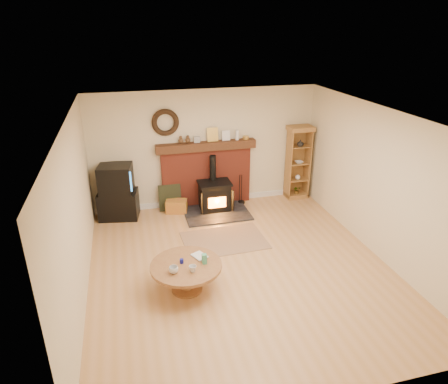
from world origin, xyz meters
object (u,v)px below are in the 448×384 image
object	(u,v)px
coffee_table	(186,269)
wood_stove	(215,197)
tv_unit	(117,193)
curio_cabinet	(298,162)

from	to	relation	value
coffee_table	wood_stove	bearing A→B (deg)	68.05
wood_stove	coffee_table	size ratio (longest dim) A/B	1.27
tv_unit	coffee_table	distance (m)	3.04
tv_unit	curio_cabinet	world-z (taller)	curio_cabinet
coffee_table	curio_cabinet	bearing A→B (deg)	43.41
tv_unit	curio_cabinet	bearing A→B (deg)	1.16
tv_unit	coffee_table	bearing A→B (deg)	-71.10
curio_cabinet	coffee_table	distance (m)	4.33
curio_cabinet	coffee_table	world-z (taller)	curio_cabinet
wood_stove	curio_cabinet	size ratio (longest dim) A/B	0.81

